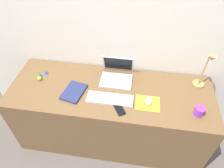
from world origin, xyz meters
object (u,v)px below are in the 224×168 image
Objects in this scene: keyboard at (110,99)px; laptop at (117,73)px; mouse at (149,101)px; toy_figurine_yellow at (39,78)px; toy_figurine_teal at (40,75)px; notebook_pad at (74,92)px; cell_phone at (119,109)px; coffee_mug at (199,111)px; toy_figurine_blue at (46,72)px; desk_lamp at (205,72)px.

laptop is at bearing 85.82° from keyboard.
toy_figurine_yellow is at bearing 173.12° from mouse.
mouse is 1.79× the size of toy_figurine_teal.
keyboard is (-0.02, -0.30, -0.04)m from laptop.
notebook_pad is at bearing 178.68° from mouse.
cell_phone is (0.10, -0.10, -0.01)m from keyboard.
coffee_mug is at bearing 7.83° from notebook_pad.
toy_figurine_teal is (-0.39, 0.15, 0.02)m from notebook_pad.
mouse is 1.04m from toy_figurine_blue.
toy_figurine_blue is (-0.70, -0.06, -0.03)m from laptop.
toy_figurine_teal is at bearing 109.88° from toy_figurine_yellow.
toy_figurine_yellow is (-0.03, -0.09, 0.00)m from toy_figurine_blue.
coffee_mug is (-0.05, -0.33, -0.15)m from desk_lamp.
notebook_pad is (-0.44, 0.13, 0.01)m from cell_phone.
toy_figurine_teal is (-1.06, 0.17, 0.01)m from mouse.
toy_figurine_yellow is (-1.46, 0.19, -0.02)m from coffee_mug.
laptop reaches higher than cell_phone.
keyboard is 4.27× the size of mouse.
mouse is at bearing -41.62° from laptop.
desk_lamp is (0.80, 0.29, 0.18)m from keyboard.
toy_figurine_blue is 0.99× the size of toy_figurine_yellow.
toy_figurine_teal is at bearing 170.97° from mouse.
laptop is at bearing 138.38° from mouse.
desk_lamp is 4.85× the size of coffee_mug.
cell_phone is 0.33× the size of desk_lamp.
toy_figurine_blue and toy_figurine_yellow have the same top height.
coffee_mug reaches higher than notebook_pad.
cell_phone is at bearing -23.42° from toy_figurine_blue.
toy_figurine_teal is at bearing -171.59° from laptop.
coffee_mug is (0.65, 0.05, 0.03)m from cell_phone.
keyboard and notebook_pad have the same top height.
mouse is 0.24× the size of desk_lamp.
toy_figurine_blue reaches higher than notebook_pad.
laptop is at bearing 154.69° from coffee_mug.
mouse is (0.34, 0.02, 0.01)m from keyboard.
mouse is at bearing 3.27° from keyboard.
desk_lamp is 0.37m from coffee_mug.
toy_figurine_yellow reaches higher than keyboard.
notebook_pad is at bearing -167.49° from desk_lamp.
laptop is 6.85× the size of toy_figurine_yellow.
cell_phone is 0.82m from desk_lamp.
toy_figurine_yellow is at bearing -108.29° from toy_figurine_blue.
toy_figurine_yellow is at bearing -168.18° from laptop.
desk_lamp is 1.49m from toy_figurine_blue.
mouse is 0.27m from cell_phone.
mouse is 1.08m from toy_figurine_teal.
toy_figurine_teal is at bearing 129.88° from cell_phone.
cell_phone is at bearing -4.96° from notebook_pad.
keyboard is 3.20× the size of cell_phone.
keyboard is at bearing -160.18° from desk_lamp.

